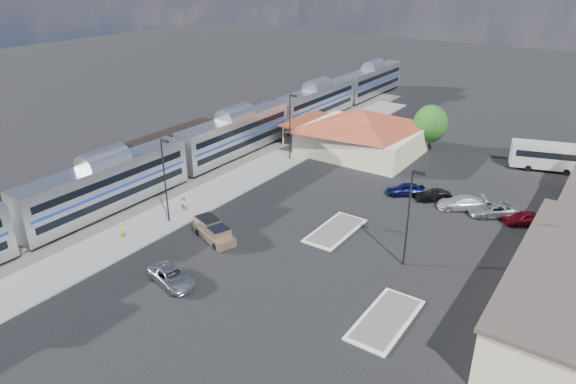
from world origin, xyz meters
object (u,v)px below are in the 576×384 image
Objects in this scene: station_depot at (361,131)px; pickup_truck at (214,232)px; suv at (171,277)px; coach_bus at (558,156)px.

station_depot is 30.17m from pickup_truck.
suv is at bearing -87.15° from station_depot.
pickup_truck is at bearing 28.21° from suv.
station_depot is at bearing 18.50° from pickup_truck.
pickup_truck is 44.90m from coach_bus.
station_depot is 25.05m from coach_bus.
suv is (1.87, -37.64, -2.45)m from station_depot.
coach_bus is at bearing 18.36° from station_depot.
pickup_truck is 7.84m from suv.
pickup_truck is 0.49× the size of coach_bus.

